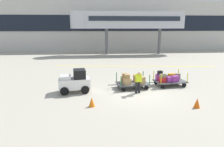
{
  "coord_description": "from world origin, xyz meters",
  "views": [
    {
      "loc": [
        -2.91,
        -13.02,
        4.45
      ],
      "look_at": [
        -1.67,
        1.28,
        1.11
      ],
      "focal_mm": 32.58,
      "sensor_mm": 36.0,
      "label": 1
    }
  ],
  "objects_px": {
    "baggage_cart_lead": "(132,81)",
    "safety_cone_near": "(197,103)",
    "baggage_tug": "(75,82)",
    "baggage_handler": "(138,81)",
    "safety_cone_far": "(92,102)",
    "baggage_cart_middle": "(168,79)"
  },
  "relations": [
    {
      "from": "baggage_cart_lead",
      "to": "safety_cone_near",
      "type": "height_order",
      "value": "baggage_cart_lead"
    },
    {
      "from": "baggage_tug",
      "to": "baggage_handler",
      "type": "xyz_separation_m",
      "value": [
        4.29,
        -0.67,
        0.11
      ]
    },
    {
      "from": "safety_cone_far",
      "to": "baggage_cart_lead",
      "type": "bearing_deg",
      "value": 48.23
    },
    {
      "from": "baggage_cart_lead",
      "to": "safety_cone_near",
      "type": "bearing_deg",
      "value": -53.52
    },
    {
      "from": "baggage_cart_lead",
      "to": "safety_cone_near",
      "type": "relative_size",
      "value": 5.58
    },
    {
      "from": "baggage_tug",
      "to": "baggage_handler",
      "type": "bearing_deg",
      "value": -8.9
    },
    {
      "from": "safety_cone_near",
      "to": "baggage_handler",
      "type": "bearing_deg",
      "value": 135.11
    },
    {
      "from": "safety_cone_near",
      "to": "baggage_cart_middle",
      "type": "bearing_deg",
      "value": 90.75
    },
    {
      "from": "baggage_handler",
      "to": "safety_cone_near",
      "type": "xyz_separation_m",
      "value": [
        2.76,
        -2.75,
        -0.59
      ]
    },
    {
      "from": "baggage_cart_middle",
      "to": "baggage_handler",
      "type": "height_order",
      "value": "baggage_handler"
    },
    {
      "from": "baggage_cart_lead",
      "to": "baggage_handler",
      "type": "height_order",
      "value": "baggage_handler"
    },
    {
      "from": "baggage_cart_lead",
      "to": "safety_cone_far",
      "type": "relative_size",
      "value": 5.58
    },
    {
      "from": "baggage_cart_lead",
      "to": "baggage_cart_middle",
      "type": "xyz_separation_m",
      "value": [
        2.87,
        0.41,
        -0.01
      ]
    },
    {
      "from": "baggage_tug",
      "to": "baggage_handler",
      "type": "height_order",
      "value": "baggage_tug"
    },
    {
      "from": "baggage_cart_middle",
      "to": "safety_cone_far",
      "type": "height_order",
      "value": "baggage_cart_middle"
    },
    {
      "from": "baggage_cart_lead",
      "to": "safety_cone_near",
      "type": "distance_m",
      "value": 4.94
    },
    {
      "from": "baggage_tug",
      "to": "safety_cone_far",
      "type": "relative_size",
      "value": 4.05
    },
    {
      "from": "baggage_cart_middle",
      "to": "safety_cone_far",
      "type": "distance_m",
      "value": 6.89
    },
    {
      "from": "baggage_cart_middle",
      "to": "baggage_handler",
      "type": "distance_m",
      "value": 3.17
    },
    {
      "from": "baggage_cart_middle",
      "to": "baggage_tug",
      "type": "bearing_deg",
      "value": -172.25
    },
    {
      "from": "safety_cone_near",
      "to": "safety_cone_far",
      "type": "bearing_deg",
      "value": 173.42
    },
    {
      "from": "baggage_tug",
      "to": "baggage_cart_middle",
      "type": "height_order",
      "value": "baggage_tug"
    }
  ]
}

